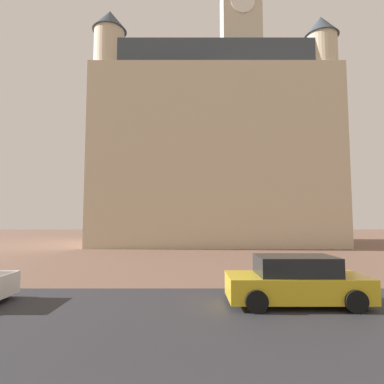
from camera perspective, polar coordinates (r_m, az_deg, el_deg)
The scene contains 4 objects.
ground_plane at distance 11.42m, azimuth 2.24°, elevation -18.13°, with size 120.00×120.00×0.00m, color brown.
street_asphalt_strip at distance 8.56m, azimuth 3.18°, elevation -22.75°, with size 120.00×7.90×0.00m, color #2D2D33.
landmark_building at distance 33.91m, azimuth 3.94°, elevation 7.84°, with size 23.24×12.84×32.33m.
car_yellow at distance 10.54m, azimuth 18.03°, elevation -15.13°, with size 4.21×1.93×1.48m.
Camera 1 is at (-0.48, -1.10, 2.66)m, focal length 29.43 mm.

